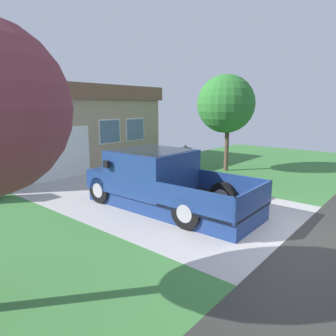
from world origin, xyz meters
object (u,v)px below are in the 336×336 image
pickup_truck (158,181)px  handbag (191,192)px  house_with_garage (50,126)px  person_with_hat (185,166)px  neighbor_tree (227,104)px

pickup_truck → handbag: bearing=-8.5°
handbag → house_with_garage: (-0.03, 8.51, 1.81)m
person_with_hat → neighbor_tree: 4.77m
pickup_truck → house_with_garage: size_ratio=0.54×
pickup_truck → handbag: 1.53m
person_with_hat → neighbor_tree: neighbor_tree is taller
person_with_hat → neighbor_tree: (4.24, 0.89, 2.00)m
pickup_truck → neighbor_tree: 6.20m
person_with_hat → house_with_garage: house_with_garage is taller
person_with_hat → handbag: bearing=70.1°
pickup_truck → person_with_hat: person_with_hat is taller
handbag → person_with_hat: bearing=73.9°
house_with_garage → handbag: bearing=-89.8°
house_with_garage → pickup_truck: bearing=-99.2°
person_with_hat → handbag: person_with_hat is taller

